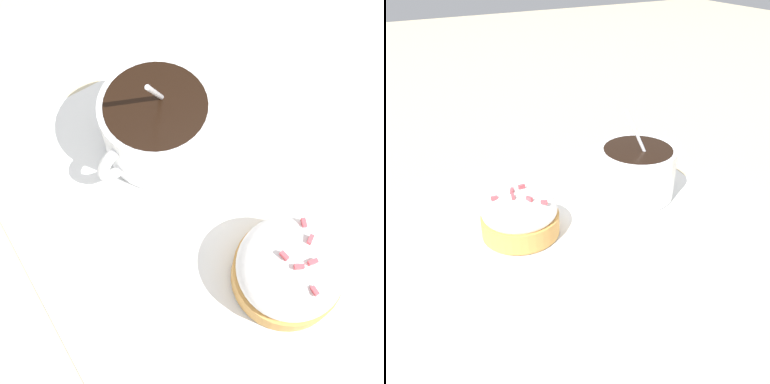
{
  "view_description": "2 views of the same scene",
  "coord_description": "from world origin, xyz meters",
  "views": [
    {
      "loc": [
        -0.13,
        0.11,
        0.42
      ],
      "look_at": [
        0.01,
        0.01,
        0.03
      ],
      "focal_mm": 50.0,
      "sensor_mm": 36.0,
      "label": 1
    },
    {
      "loc": [
        -0.22,
        -0.4,
        0.29
      ],
      "look_at": [
        -0.01,
        -0.01,
        0.03
      ],
      "focal_mm": 42.0,
      "sensor_mm": 36.0,
      "label": 2
    }
  ],
  "objects": [
    {
      "name": "coffee_cup",
      "position": [
        0.08,
        -0.0,
        0.04
      ],
      "size": [
        0.09,
        0.12,
        0.11
      ],
      "color": "white",
      "rests_on": "paper_napkin"
    },
    {
      "name": "ground_plane",
      "position": [
        0.0,
        0.0,
        0.0
      ],
      "size": [
        3.0,
        3.0,
        0.0
      ],
      "primitive_type": "plane",
      "color": "#C6B793"
    },
    {
      "name": "paper_napkin",
      "position": [
        0.0,
        0.0,
        0.0
      ],
      "size": [
        0.36,
        0.33,
        0.0
      ],
      "color": "white",
      "rests_on": "ground_plane"
    },
    {
      "name": "frosted_pastry",
      "position": [
        -0.08,
        -0.01,
        0.03
      ],
      "size": [
        0.08,
        0.08,
        0.06
      ],
      "color": "#D19347",
      "rests_on": "paper_napkin"
    }
  ]
}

